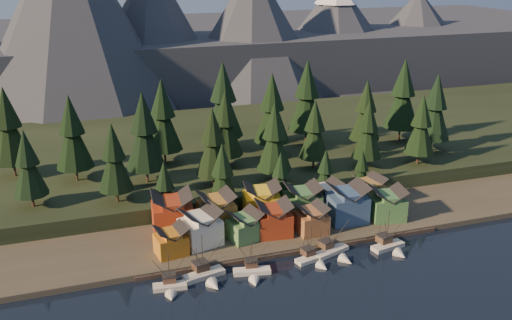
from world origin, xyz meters
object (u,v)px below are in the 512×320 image
object	(u,v)px
boat_2	(253,268)
house_front_0	(171,240)
boat_0	(170,282)
house_front_1	(200,226)
boat_1	(206,271)
house_back_0	(172,212)
house_back_1	(216,210)
boat_3	(314,255)
boat_4	(334,248)
boat_5	(391,242)

from	to	relation	value
boat_2	house_front_0	world-z (taller)	boat_2
boat_0	house_front_1	distance (m)	20.28
boat_0	boat_2	xyz separation A→B (m)	(19.36, 0.26, -0.22)
boat_1	house_back_0	distance (m)	23.84
house_front_1	house_back_1	size ratio (longest dim) A/B	1.10
boat_3	house_front_0	xyz separation A→B (m)	(-32.44, 12.33, 3.39)
boat_3	house_front_1	size ratio (longest dim) A/B	0.91
boat_4	boat_2	bearing A→B (deg)	167.65
boat_0	boat_5	bearing A→B (deg)	7.50
boat_0	boat_4	bearing A→B (deg)	10.59
boat_1	boat_5	size ratio (longest dim) A/B	1.02
house_front_1	boat_2	bearing A→B (deg)	-77.55
house_front_0	house_front_1	xyz separation A→B (m)	(8.03, 2.87, 1.12)
boat_2	boat_4	distance (m)	22.25
boat_3	house_front_0	bearing A→B (deg)	145.52
boat_2	house_back_1	xyz separation A→B (m)	(-2.30, 23.65, 4.90)
boat_1	boat_3	world-z (taller)	boat_1
boat_1	house_back_0	world-z (taller)	house_back_0
house_front_0	boat_5	bearing A→B (deg)	-21.74
house_front_1	house_back_1	distance (m)	9.61
house_back_0	boat_5	bearing A→B (deg)	-21.46
house_front_0	boat_1	bearing A→B (deg)	-71.36
boat_0	boat_1	distance (m)	8.99
boat_2	boat_3	bearing A→B (deg)	14.09
boat_0	boat_5	world-z (taller)	boat_5
house_back_0	boat_0	bearing A→B (deg)	-98.06
boat_2	house_front_0	bearing A→B (deg)	151.19
boat_5	house_back_1	bearing A→B (deg)	138.70
boat_4	house_back_0	xyz separation A→B (m)	(-35.95, 22.41, 5.35)
boat_1	boat_5	xyz separation A→B (m)	(47.44, -1.42, 0.03)
house_front_1	boat_0	bearing A→B (deg)	-138.49
house_back_0	house_front_0	bearing A→B (deg)	-98.37
boat_0	house_front_1	world-z (taller)	house_front_1
house_back_0	house_back_1	bearing A→B (deg)	-1.67
house_front_0	boat_4	bearing A→B (deg)	-23.85
boat_4	house_front_1	distance (m)	33.78
house_front_1	house_back_0	xyz separation A→B (m)	(-5.44, 8.63, 0.88)
house_back_0	house_back_1	xyz separation A→B (m)	(11.54, -1.21, -0.56)
boat_1	boat_4	world-z (taller)	boat_1
boat_2	house_front_0	distance (m)	21.46
boat_0	house_front_0	distance (m)	14.31
boat_4	boat_5	bearing A→B (deg)	-26.72
boat_1	house_front_1	distance (m)	15.20
boat_0	boat_1	xyz separation A→B (m)	(8.74, 2.06, 0.15)
boat_1	boat_2	size ratio (longest dim) A/B	1.17
boat_5	house_front_1	world-z (taller)	house_front_1
boat_4	boat_5	world-z (taller)	boat_5
house_front_0	house_back_0	world-z (taller)	house_back_0
boat_5	house_front_1	xyz separation A→B (m)	(-45.22, 15.85, 4.17)
house_front_1	house_front_0	bearing A→B (deg)	-175.24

